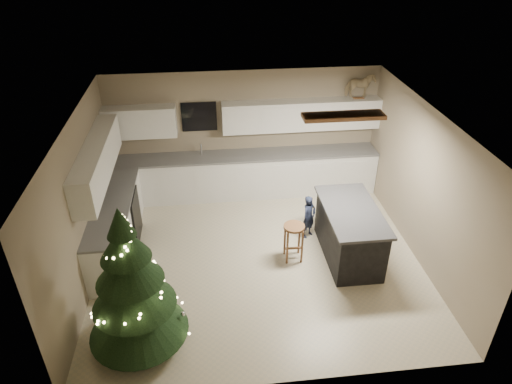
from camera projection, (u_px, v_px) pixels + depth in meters
ground_plane at (258, 258)px, 7.98m from camera, size 5.50×5.50×0.00m
room_shell at (260, 170)px, 7.07m from camera, size 5.52×5.02×2.61m
cabinetry at (202, 178)px, 8.89m from camera, size 5.50×3.20×2.00m
island at (349, 233)px, 7.82m from camera, size 0.90×1.70×0.95m
bar_stool at (294, 234)px, 7.72m from camera, size 0.36×0.36×0.69m
christmas_tree at (133, 292)px, 5.96m from camera, size 1.40×1.35×2.24m
toddler at (309, 217)px, 8.34m from camera, size 0.37×0.35×0.84m
rocking_horse at (360, 86)px, 9.01m from camera, size 0.58×0.29×0.49m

